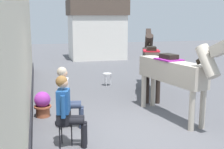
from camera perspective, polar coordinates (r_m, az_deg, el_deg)
name	(u,v)px	position (r m, az deg, el deg)	size (l,w,h in m)	color
ground_plane	(110,96)	(9.28, -0.42, -4.21)	(40.00, 40.00, 0.00)	#56565B
pub_facade_wall	(21,56)	(7.25, -17.32, 3.40)	(0.34, 14.00, 3.40)	beige
distant_cottage	(97,29)	(17.84, -3.04, 8.92)	(3.40, 2.60, 3.50)	silver
seated_visitor_near	(67,107)	(5.58, -8.81, -6.40)	(0.61, 0.48, 1.39)	black
seated_visitor_far	(67,94)	(6.53, -8.88, -3.82)	(0.61, 0.49, 1.39)	gold
saddled_horse_near	(174,72)	(7.16, 12.09, 0.49)	(0.89, 2.96, 2.06)	#B2A899
saddled_horse_far	(151,59)	(9.42, 7.56, 3.12)	(1.21, 2.89, 2.06)	#2D231E
flower_planter_farthest	(43,104)	(7.50, -13.44, -5.57)	(0.43, 0.43, 0.64)	#A85638
spare_stool_white	(107,75)	(10.60, -0.93, -0.08)	(0.32, 0.32, 0.46)	white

